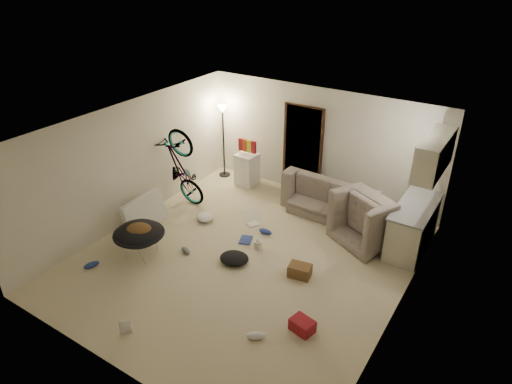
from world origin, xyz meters
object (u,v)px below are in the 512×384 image
Objects in this scene: armchair at (376,222)px; mini_fridge at (247,169)px; drink_case_b at (302,325)px; tv_box at (144,213)px; saucer_chair at (139,238)px; juicer at (258,244)px; sofa at (333,199)px; drink_case_a at (300,271)px; floor_lamp at (223,126)px; kitchen_counter at (412,228)px; bicycle at (182,184)px.

mini_fridge is (-3.41, 0.61, 0.01)m from armchair.
tv_box is at bearing -179.16° from drink_case_b.
armchair reaches higher than drink_case_b.
tv_box reaches higher than saucer_chair.
mini_fridge is 2.28× the size of drink_case_b.
juicer is (-1.74, -1.52, -0.29)m from armchair.
sofa is at bearing 119.67° from drink_case_b.
saucer_chair reaches higher than drink_case_a.
floor_lamp reaches higher than mini_fridge.
mini_fridge is 2.83m from tv_box.
juicer is at bearing -146.70° from kitchen_counter.
drink_case_b is at bearing 117.15° from armchair.
kitchen_counter is 4.36× the size of drink_case_b.
floor_lamp is 5.65m from drink_case_b.
sofa is 2.14m from juicer.
armchair is at bearing -174.54° from kitchen_counter.
tv_box is at bearing -88.00° from floor_lamp.
mini_fridge is 3.67m from drink_case_a.
floor_lamp is at bearing 175.00° from mini_fridge.
mini_fridge reaches higher than saucer_chair.
juicer is at bearing 75.12° from sofa.
bicycle is at bearing 155.65° from drink_case_a.
armchair is 2.98m from drink_case_b.
tv_box is 2.41m from juicer.
armchair is at bearing -75.41° from bicycle.
tv_box is 3.40m from drink_case_a.
drink_case_a is at bearing -39.36° from mini_fridge.
sofa reaches higher than drink_case_a.
drink_case_b is at bearing -13.25° from tv_box.
bicycle is at bearing 41.44° from armchair.
tv_box is at bearing 55.80° from armchair.
bicycle is 2.02× the size of saucer_chair.
tv_box is 4.75× the size of juicer.
saucer_chair is at bearing -78.62° from floor_lamp.
armchair is 4.48m from saucer_chair.
juicer is (2.31, -0.55, -0.41)m from bicycle.
kitchen_counter is 4.12m from mini_fridge.
bicycle reaches higher than juicer.
drink_case_b is (0.64, -1.13, -0.01)m from drink_case_a.
armchair reaches higher than juicer.
saucer_chair is (-0.03, -3.50, 0.00)m from mini_fridge.
mini_fridge is 0.84× the size of saucer_chair.
drink_case_a is (3.48, -2.55, -1.20)m from floor_lamp.
armchair is at bearing 26.15° from tv_box.
kitchen_counter is at bearing 23.33° from tv_box.
bicycle is (-4.73, -1.04, 0.05)m from kitchen_counter.
bicycle is 1.72m from mini_fridge.
mini_fridge is 3.50m from saucer_chair.
floor_lamp is at bearing 137.20° from juicer.
floor_lamp is 4.32m from armchair.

